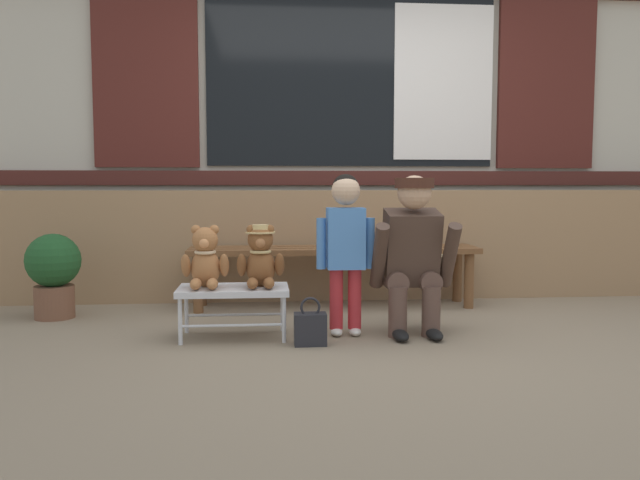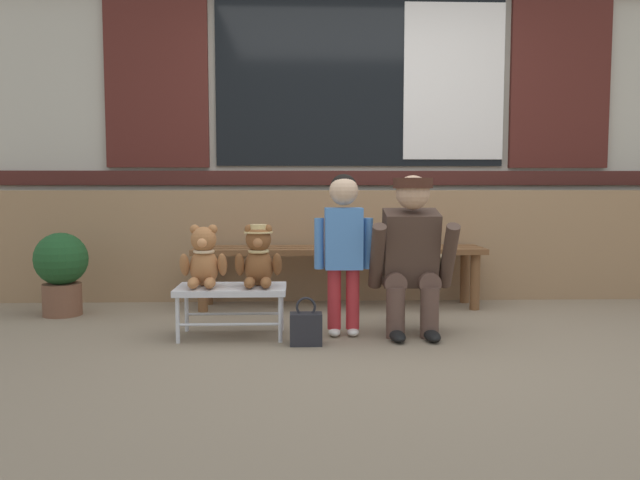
# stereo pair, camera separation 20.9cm
# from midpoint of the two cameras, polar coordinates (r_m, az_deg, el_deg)

# --- Properties ---
(ground_plane) EXTENTS (60.00, 60.00, 0.00)m
(ground_plane) POSITION_cam_midpoint_polar(r_m,az_deg,el_deg) (3.79, 4.88, -8.81)
(ground_plane) COLOR #84725B
(brick_low_wall) EXTENTS (6.63, 0.25, 0.85)m
(brick_low_wall) POSITION_cam_midpoint_polar(r_m,az_deg,el_deg) (5.11, 2.17, -0.39)
(brick_low_wall) COLOR #997551
(brick_low_wall) RESTS_ON ground
(shop_facade) EXTENTS (6.77, 0.26, 3.38)m
(shop_facade) POSITION_cam_midpoint_polar(r_m,az_deg,el_deg) (5.66, 1.58, 13.09)
(shop_facade) COLOR #B7B2A3
(shop_facade) RESTS_ON ground
(wooden_bench_long) EXTENTS (2.10, 0.40, 0.44)m
(wooden_bench_long) POSITION_cam_midpoint_polar(r_m,az_deg,el_deg) (4.73, -0.04, -1.45)
(wooden_bench_long) COLOR brown
(wooden_bench_long) RESTS_ON ground
(small_display_bench) EXTENTS (0.64, 0.36, 0.30)m
(small_display_bench) POSITION_cam_midpoint_polar(r_m,az_deg,el_deg) (3.84, -9.18, -4.60)
(small_display_bench) COLOR silver
(small_display_bench) RESTS_ON ground
(teddy_bear_plain) EXTENTS (0.28, 0.26, 0.36)m
(teddy_bear_plain) POSITION_cam_midpoint_polar(r_m,az_deg,el_deg) (3.83, -11.61, -1.69)
(teddy_bear_plain) COLOR #A86B3D
(teddy_bear_plain) RESTS_ON small_display_bench
(teddy_bear_with_hat) EXTENTS (0.28, 0.27, 0.36)m
(teddy_bear_with_hat) POSITION_cam_midpoint_polar(r_m,az_deg,el_deg) (3.81, -6.82, -1.53)
(teddy_bear_with_hat) COLOR brown
(teddy_bear_with_hat) RESTS_ON small_display_bench
(child_standing) EXTENTS (0.35, 0.18, 0.96)m
(child_standing) POSITION_cam_midpoint_polar(r_m,az_deg,el_deg) (3.82, 0.70, 0.33)
(child_standing) COLOR #B7282D
(child_standing) RESTS_ON ground
(adult_crouching) EXTENTS (0.50, 0.49, 0.95)m
(adult_crouching) POSITION_cam_midpoint_polar(r_m,az_deg,el_deg) (3.89, 6.70, -1.26)
(adult_crouching) COLOR brown
(adult_crouching) RESTS_ON ground
(handbag_on_ground) EXTENTS (0.18, 0.11, 0.27)m
(handbag_on_ground) POSITION_cam_midpoint_polar(r_m,az_deg,el_deg) (3.65, -2.51, -7.76)
(handbag_on_ground) COLOR #232328
(handbag_on_ground) RESTS_ON ground
(potted_plant) EXTENTS (0.36, 0.36, 0.57)m
(potted_plant) POSITION_cam_midpoint_polar(r_m,az_deg,el_deg) (4.73, -23.58, -2.48)
(potted_plant) COLOR brown
(potted_plant) RESTS_ON ground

